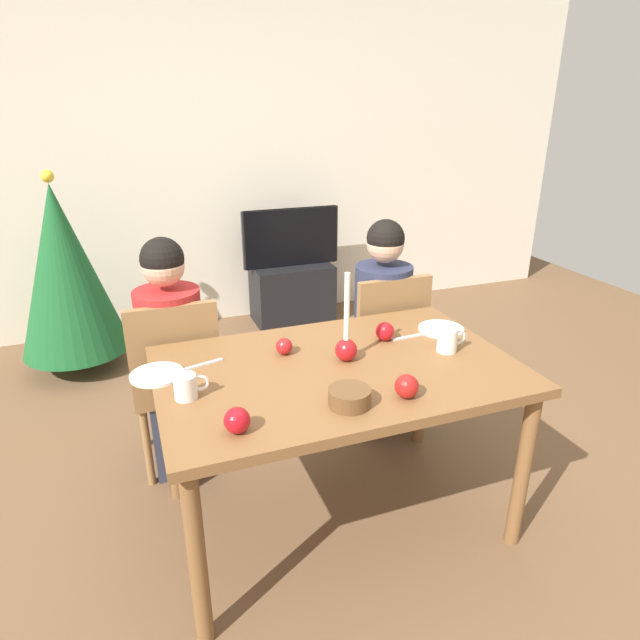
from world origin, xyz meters
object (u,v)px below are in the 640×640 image
apple_near_candle (237,420)px  apple_by_left_plate (385,331)px  tv_stand (292,293)px  candle_centerpiece (346,343)px  apple_far_edge (407,386)px  bowl_walnuts (350,397)px  mug_right (448,340)px  apple_by_right_mug (284,346)px  person_left_child (174,362)px  chair_left (176,376)px  person_right_child (381,330)px  plate_left (157,375)px  dining_table (337,385)px  christmas_tree (65,271)px  chair_right (384,342)px  mug_left (187,386)px  tv (291,237)px  plate_right (441,329)px

apple_near_candle → apple_by_left_plate: apple_near_candle is taller
tv_stand → candle_centerpiece: 2.39m
tv_stand → apple_far_edge: (-0.40, -2.61, 0.55)m
tv_stand → bowl_walnuts: bearing=-103.2°
apple_near_candle → mug_right: bearing=16.6°
apple_by_right_mug → person_left_child: bearing=131.8°
bowl_walnuts → chair_left: bearing=119.4°
person_right_child → tv_stand: bearing=89.4°
bowl_walnuts → mug_right: bearing=24.8°
person_left_child → plate_left: 0.52m
person_left_child → apple_by_left_plate: person_left_child is taller
dining_table → mug_right: (0.48, -0.03, 0.13)m
christmas_tree → apple_by_right_mug: christmas_tree is taller
mug_right → apple_by_right_mug: mug_right is taller
person_left_child → plate_left: bearing=-101.5°
plate_left → candle_centerpiece: bearing=-9.7°
person_right_child → apple_far_edge: size_ratio=13.59×
candle_centerpiece → apple_near_candle: size_ratio=4.32×
chair_right → person_left_child: (-1.10, 0.03, 0.06)m
chair_right → plate_left: bearing=-159.5°
tv_stand → person_left_child: bearing=-123.8°
apple_near_candle → candle_centerpiece: bearing=34.1°
mug_left → apple_by_left_plate: (0.87, 0.20, -0.00)m
person_right_child → bowl_walnuts: person_right_child is taller
apple_far_edge → apple_by_left_plate: bearing=72.1°
tv → mug_left: tv is taller
dining_table → chair_left: 0.85m
person_left_child → apple_far_edge: person_left_child is taller
person_left_child → mug_left: (-0.01, -0.68, 0.23)m
candle_centerpiece → tv_stand: bearing=77.9°
tv_stand → apple_by_left_plate: apple_by_left_plate is taller
apple_by_right_mug → candle_centerpiece: bearing=-33.0°
plate_right → apple_near_candle: bearing=-155.3°
apple_by_right_mug → apple_far_edge: (0.30, -0.49, 0.01)m
person_left_child → tv_stand: person_left_child is taller
person_right_child → mug_right: person_right_child is taller
chair_left → bowl_walnuts: chair_left is taller
dining_table → apple_by_left_plate: bearing=29.3°
person_right_child → apple_near_candle: bearing=-136.0°
chair_right → mug_left: chair_right is taller
mug_right → mug_left: bearing=-179.4°
tv → bowl_walnuts: size_ratio=5.37×
bowl_walnuts → apple_far_edge: (0.21, -0.02, 0.01)m
tv_stand → tv: 0.47m
christmas_tree → mug_right: bearing=-51.6°
christmas_tree → bowl_walnuts: 2.49m
tv → bowl_walnuts: 2.66m
chair_right → person_right_child: 0.07m
apple_near_candle → apple_by_right_mug: size_ratio=1.21×
dining_table → plate_left: 0.70m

